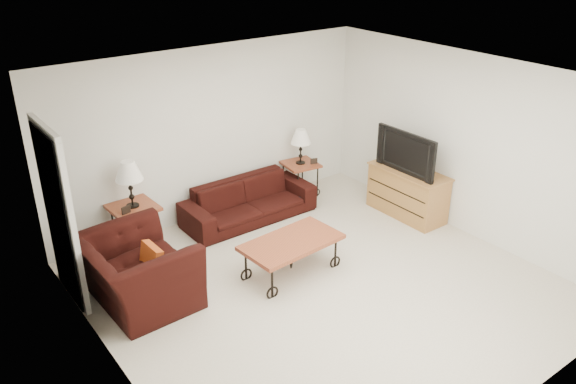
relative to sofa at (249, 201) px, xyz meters
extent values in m
plane|color=beige|center=(-0.27, -2.02, -0.29)|extent=(5.00, 5.00, 0.00)
cube|color=white|center=(-0.27, 0.48, 0.96)|extent=(5.00, 0.02, 2.50)
cube|color=white|center=(-0.27, -4.52, 0.96)|extent=(5.00, 0.02, 2.50)
cube|color=white|center=(-2.77, -2.02, 0.96)|extent=(0.02, 5.00, 2.50)
cube|color=white|center=(2.23, -2.02, 0.96)|extent=(0.02, 5.00, 2.50)
plane|color=white|center=(-0.27, -2.02, 2.21)|extent=(5.00, 5.00, 0.00)
cube|color=black|center=(-2.74, -0.37, 0.73)|extent=(0.08, 0.94, 2.04)
imported|color=black|center=(0.00, 0.00, 0.00)|extent=(1.97, 0.77, 0.58)
cube|color=brown|center=(-1.68, 0.18, 0.03)|extent=(0.60, 0.60, 0.63)
cube|color=brown|center=(1.10, 0.18, -0.01)|extent=(0.57, 0.57, 0.56)
cube|color=black|center=(-1.83, 0.03, 0.39)|extent=(0.13, 0.04, 0.10)
cube|color=black|center=(1.25, 0.03, 0.31)|extent=(0.11, 0.05, 0.09)
cube|color=brown|center=(-0.38, -1.54, -0.06)|extent=(1.27, 0.75, 0.46)
imported|color=black|center=(-2.14, -0.99, 0.12)|extent=(1.14, 1.29, 0.81)
cube|color=#B34216|center=(-1.99, -1.04, 0.23)|extent=(0.11, 0.37, 0.37)
cube|color=#BB7845|center=(1.96, -1.30, 0.07)|extent=(0.49, 1.19, 0.71)
imported|color=black|center=(1.94, -1.30, 0.73)|extent=(0.14, 1.06, 0.61)
ellipsoid|color=black|center=(0.75, -0.15, -0.08)|extent=(0.39, 0.35, 0.41)
camera|label=1|loc=(-4.13, -6.46, 3.71)|focal=36.25mm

